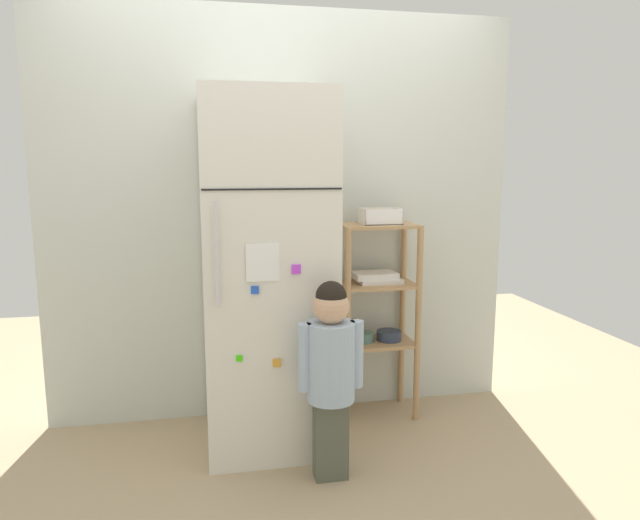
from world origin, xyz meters
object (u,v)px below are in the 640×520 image
Objects in this scene: refrigerator at (266,273)px; child_standing at (331,361)px; pantry_shelf_unit at (377,302)px; fruit_bin at (379,217)px.

refrigerator is 1.92× the size of child_standing.
refrigerator is at bearing 117.76° from child_standing.
child_standing is 0.78m from pantry_shelf_unit.
refrigerator is 0.73m from pantry_shelf_unit.
refrigerator is 0.62m from child_standing.
pantry_shelf_unit is (0.42, 0.65, 0.10)m from child_standing.
fruit_bin reaches higher than child_standing.
child_standing is (0.24, -0.46, -0.34)m from refrigerator.
pantry_shelf_unit is (0.66, 0.19, -0.24)m from refrigerator.
refrigerator reaches higher than pantry_shelf_unit.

